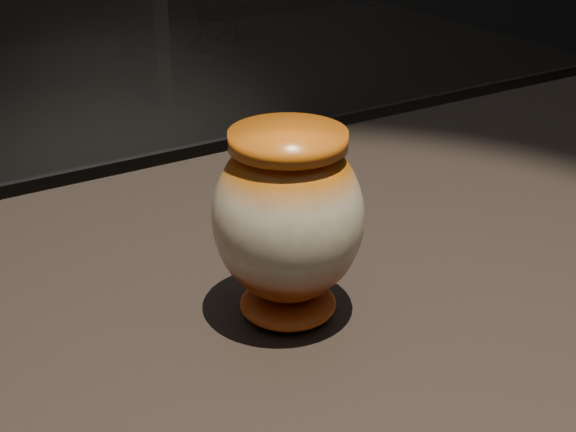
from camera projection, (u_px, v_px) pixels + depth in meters
The scene contains 1 object.
main_vase at pixel (288, 219), 0.75m from camera, with size 0.18×0.18×0.19m.
Camera 1 is at (-0.40, -0.61, 1.34)m, focal length 50.00 mm.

